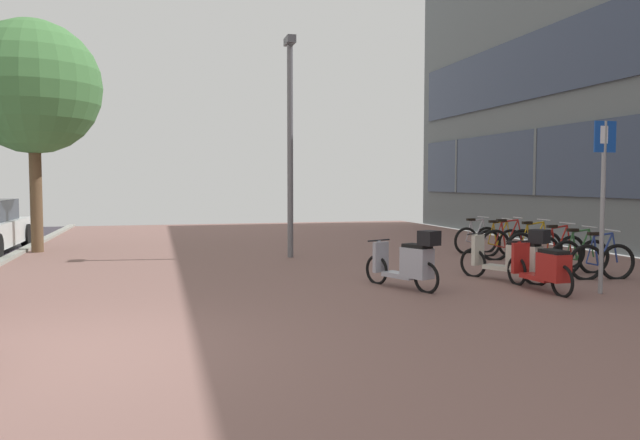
% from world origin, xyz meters
% --- Properties ---
extents(ground, '(21.00, 40.00, 0.13)m').
position_xyz_m(ground, '(1.43, 0.00, -0.02)').
color(ground, black).
extents(bicycle_rack_00, '(1.30, 0.48, 0.96)m').
position_xyz_m(bicycle_rack_00, '(8.97, 2.83, 0.34)').
color(bicycle_rack_00, black).
rests_on(bicycle_rack_00, ground).
extents(bicycle_rack_01, '(1.32, 0.48, 0.97)m').
position_xyz_m(bicycle_rack_01, '(9.07, 3.58, 0.34)').
color(bicycle_rack_01, black).
rests_on(bicycle_rack_01, ground).
extents(bicycle_rack_02, '(1.36, 0.48, 0.99)m').
position_xyz_m(bicycle_rack_02, '(9.13, 4.33, 0.35)').
color(bicycle_rack_02, black).
rests_on(bicycle_rack_02, ground).
extents(bicycle_rack_03, '(1.44, 0.48, 1.02)m').
position_xyz_m(bicycle_rack_03, '(9.05, 5.08, 0.36)').
color(bicycle_rack_03, black).
rests_on(bicycle_rack_03, ground).
extents(bicycle_rack_04, '(1.42, 0.48, 1.03)m').
position_xyz_m(bicycle_rack_04, '(8.87, 5.82, 0.36)').
color(bicycle_rack_04, black).
rests_on(bicycle_rack_04, ground).
extents(bicycle_rack_05, '(1.30, 0.48, 0.95)m').
position_xyz_m(bicycle_rack_05, '(9.08, 6.57, 0.33)').
color(bicycle_rack_05, black).
rests_on(bicycle_rack_05, ground).
extents(bicycle_rack_06, '(1.31, 0.48, 0.96)m').
position_xyz_m(bicycle_rack_06, '(8.87, 7.32, 0.34)').
color(bicycle_rack_06, black).
rests_on(bicycle_rack_06, ground).
extents(scooter_near, '(0.90, 1.58, 1.05)m').
position_xyz_m(scooter_near, '(5.09, 2.73, 0.47)').
color(scooter_near, black).
rests_on(scooter_near, ground).
extents(scooter_mid, '(0.52, 1.73, 0.82)m').
position_xyz_m(scooter_mid, '(7.15, 1.97, 0.39)').
color(scooter_mid, black).
rests_on(scooter_mid, ground).
extents(scooter_far, '(1.03, 1.68, 1.01)m').
position_xyz_m(scooter_far, '(7.23, 2.99, 0.46)').
color(scooter_far, black).
rests_on(scooter_far, ground).
extents(parking_sign, '(0.40, 0.07, 2.78)m').
position_xyz_m(parking_sign, '(7.94, 1.59, 1.70)').
color(parking_sign, gray).
rests_on(parking_sign, ground).
extents(lamp_post, '(0.20, 0.52, 5.23)m').
position_xyz_m(lamp_post, '(4.08, 7.62, 2.93)').
color(lamp_post, slate).
rests_on(lamp_post, ground).
extents(street_tree, '(3.39, 3.39, 5.92)m').
position_xyz_m(street_tree, '(-2.02, 10.36, 4.21)').
color(street_tree, brown).
rests_on(street_tree, ground).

